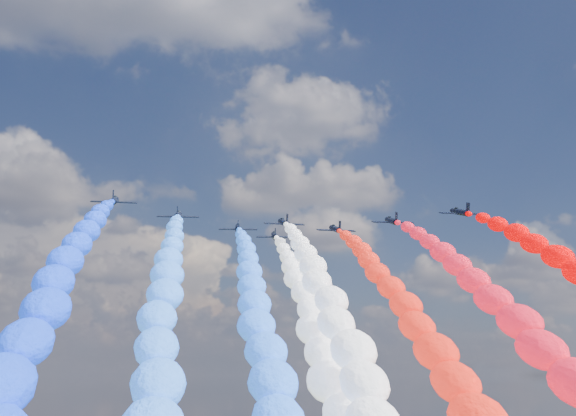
{
  "coord_description": "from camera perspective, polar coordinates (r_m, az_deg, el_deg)",
  "views": [
    {
      "loc": [
        -18.62,
        -150.28,
        73.04
      ],
      "look_at": [
        0.0,
        4.0,
        107.16
      ],
      "focal_mm": 47.63,
      "sensor_mm": 36.0,
      "label": 1
    }
  ],
  "objects": [
    {
      "name": "jet_3",
      "position": [
        164.08,
        -0.32,
        -1.09
      ],
      "size": [
        9.26,
        12.22,
        5.53
      ],
      "primitive_type": null,
      "rotation": [
        0.27,
        0.0,
        0.06
      ],
      "color": "black"
    },
    {
      "name": "jet_4",
      "position": [
        179.58,
        -1.02,
        -2.08
      ],
      "size": [
        9.24,
        12.21,
        5.53
      ],
      "primitive_type": null,
      "rotation": [
        0.27,
        0.0,
        -0.06
      ],
      "color": "black"
    },
    {
      "name": "jet_1",
      "position": [
        158.16,
        -8.2,
        -0.54
      ],
      "size": [
        8.74,
        11.86,
        5.53
      ],
      "primitive_type": null,
      "rotation": [
        0.27,
        0.0,
        -0.02
      ],
      "color": "black"
    },
    {
      "name": "trail_4",
      "position": [
        126.78,
        1.31,
        -8.34
      ],
      "size": [
        6.28,
        98.1,
        50.05
      ],
      "primitive_type": null,
      "color": "white"
    },
    {
      "name": "trail_2",
      "position": [
        117.2,
        -2.5,
        -8.0
      ],
      "size": [
        6.28,
        98.1,
        50.05
      ],
      "primitive_type": null,
      "color": "#296CFF"
    },
    {
      "name": "jet_0",
      "position": [
        147.11,
        -12.83,
        0.54
      ],
      "size": [
        9.04,
        12.07,
        5.53
      ],
      "primitive_type": null,
      "rotation": [
        0.27,
        0.0,
        0.04
      ],
      "color": "black"
    },
    {
      "name": "jet_7",
      "position": [
        157.48,
        12.73,
        -0.31
      ],
      "size": [
        9.0,
        12.05,
        5.53
      ],
      "primitive_type": null,
      "rotation": [
        0.27,
        0.0,
        0.04
      ],
      "color": "black"
    },
    {
      "name": "trail_0",
      "position": [
        93.87,
        -16.57,
        -6.42
      ],
      "size": [
        6.28,
        98.1,
        50.05
      ],
      "primitive_type": null,
      "color": "#143DF4"
    },
    {
      "name": "jet_6",
      "position": [
        163.77,
        7.76,
        -0.96
      ],
      "size": [
        8.74,
        11.86,
        5.53
      ],
      "primitive_type": null,
      "rotation": [
        0.27,
        0.0,
        -0.02
      ],
      "color": "black"
    },
    {
      "name": "trail_5",
      "position": [
        119.65,
        8.12,
        -7.98
      ],
      "size": [
        6.28,
        98.1,
        50.05
      ],
      "primitive_type": null,
      "color": "red"
    },
    {
      "name": "trail_3",
      "position": [
        111.16,
        2.68,
        -7.76
      ],
      "size": [
        6.28,
        98.1,
        50.05
      ],
      "primitive_type": null,
      "color": "white"
    },
    {
      "name": "jet_2",
      "position": [
        170.39,
        -3.74,
        -1.49
      ],
      "size": [
        9.24,
        12.21,
        5.53
      ],
      "primitive_type": null,
      "rotation": [
        0.27,
        0.0,
        -0.06
      ],
      "color": "black"
    },
    {
      "name": "trail_6",
      "position": [
        112.78,
        14.58,
        -7.45
      ],
      "size": [
        6.28,
        98.1,
        50.05
      ],
      "primitive_type": null,
      "color": "red"
    },
    {
      "name": "trail_1",
      "position": [
        104.68,
        -9.15,
        -7.33
      ],
      "size": [
        6.28,
        98.1,
        50.05
      ],
      "primitive_type": null,
      "color": "#3179FF"
    },
    {
      "name": "jet_5",
      "position": [
        171.73,
        3.57,
        -1.58
      ],
      "size": [
        9.16,
        12.16,
        5.53
      ],
      "primitive_type": null,
      "rotation": [
        0.27,
        0.0,
        0.05
      ],
      "color": "black"
    }
  ]
}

